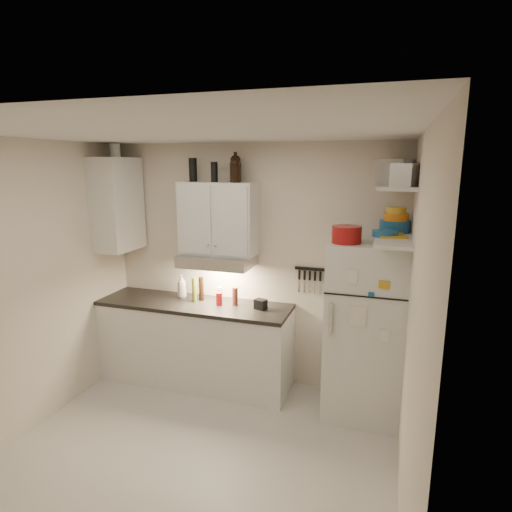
% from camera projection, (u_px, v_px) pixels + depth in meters
% --- Properties ---
extents(floor, '(3.20, 3.00, 0.02)m').
position_uv_depth(floor, '(193.00, 461.00, 3.51)').
color(floor, beige).
rests_on(floor, ground).
extents(ceiling, '(3.20, 3.00, 0.02)m').
position_uv_depth(ceiling, '(182.00, 130.00, 2.96)').
color(ceiling, white).
rests_on(ceiling, ground).
extents(back_wall, '(3.20, 0.02, 2.60)m').
position_uv_depth(back_wall, '(251.00, 266.00, 4.64)').
color(back_wall, beige).
rests_on(back_wall, ground).
extents(left_wall, '(0.02, 3.00, 2.60)m').
position_uv_depth(left_wall, '(21.00, 291.00, 3.72)').
color(left_wall, beige).
rests_on(left_wall, ground).
extents(right_wall, '(0.02, 3.00, 2.60)m').
position_uv_depth(right_wall, '(414.00, 336.00, 2.75)').
color(right_wall, beige).
rests_on(right_wall, ground).
extents(base_cabinet, '(2.10, 0.60, 0.88)m').
position_uv_depth(base_cabinet, '(195.00, 344.00, 4.70)').
color(base_cabinet, silver).
rests_on(base_cabinet, floor).
extents(countertop, '(2.10, 0.62, 0.04)m').
position_uv_depth(countertop, '(194.00, 304.00, 4.60)').
color(countertop, black).
rests_on(countertop, base_cabinet).
extents(upper_cabinet, '(0.80, 0.33, 0.75)m').
position_uv_depth(upper_cabinet, '(219.00, 218.00, 4.46)').
color(upper_cabinet, silver).
rests_on(upper_cabinet, back_wall).
extents(side_cabinet, '(0.33, 0.55, 1.00)m').
position_uv_depth(side_cabinet, '(117.00, 204.00, 4.65)').
color(side_cabinet, silver).
rests_on(side_cabinet, left_wall).
extents(range_hood, '(0.76, 0.46, 0.12)m').
position_uv_depth(range_hood, '(217.00, 260.00, 4.49)').
color(range_hood, silver).
rests_on(range_hood, back_wall).
extents(fridge, '(0.70, 0.68, 1.70)m').
position_uv_depth(fridge, '(365.00, 330.00, 4.03)').
color(fridge, silver).
rests_on(fridge, floor).
extents(shelf_hi, '(0.30, 0.95, 0.03)m').
position_uv_depth(shelf_hi, '(397.00, 186.00, 3.56)').
color(shelf_hi, silver).
rests_on(shelf_hi, right_wall).
extents(shelf_lo, '(0.30, 0.95, 0.03)m').
position_uv_depth(shelf_lo, '(394.00, 238.00, 3.66)').
color(shelf_lo, silver).
rests_on(shelf_lo, right_wall).
extents(knife_strip, '(0.42, 0.02, 0.03)m').
position_uv_depth(knife_strip, '(315.00, 269.00, 4.40)').
color(knife_strip, black).
rests_on(knife_strip, back_wall).
extents(dutch_oven, '(0.34, 0.34, 0.15)m').
position_uv_depth(dutch_oven, '(347.00, 234.00, 3.75)').
color(dutch_oven, maroon).
rests_on(dutch_oven, fridge).
extents(book_stack, '(0.27, 0.32, 0.09)m').
position_uv_depth(book_stack, '(391.00, 239.00, 3.69)').
color(book_stack, '#C38D18').
rests_on(book_stack, fridge).
extents(spice_jar, '(0.07, 0.07, 0.10)m').
position_uv_depth(spice_jar, '(380.00, 238.00, 3.71)').
color(spice_jar, silver).
rests_on(spice_jar, fridge).
extents(stock_pot, '(0.31, 0.31, 0.20)m').
position_uv_depth(stock_pot, '(397.00, 171.00, 3.84)').
color(stock_pot, silver).
rests_on(stock_pot, shelf_hi).
extents(tin_a, '(0.22, 0.20, 0.21)m').
position_uv_depth(tin_a, '(388.00, 172.00, 3.47)').
color(tin_a, '#AAAAAD').
rests_on(tin_a, shelf_hi).
extents(tin_b, '(0.23, 0.23, 0.17)m').
position_uv_depth(tin_b, '(405.00, 175.00, 3.26)').
color(tin_b, '#AAAAAD').
rests_on(tin_b, shelf_hi).
extents(bowl_teal, '(0.27, 0.27, 0.11)m').
position_uv_depth(bowl_teal, '(395.00, 226.00, 3.88)').
color(bowl_teal, '#185084').
rests_on(bowl_teal, shelf_lo).
extents(bowl_orange, '(0.22, 0.22, 0.07)m').
position_uv_depth(bowl_orange, '(396.00, 217.00, 3.84)').
color(bowl_orange, orange).
rests_on(bowl_orange, bowl_teal).
extents(bowl_yellow, '(0.17, 0.17, 0.05)m').
position_uv_depth(bowl_yellow, '(396.00, 210.00, 3.83)').
color(bowl_yellow, gold).
rests_on(bowl_yellow, bowl_orange).
extents(plates, '(0.24, 0.24, 0.05)m').
position_uv_depth(plates, '(385.00, 233.00, 3.65)').
color(plates, '#185084').
rests_on(plates, shelf_lo).
extents(growler_a, '(0.13, 0.13, 0.28)m').
position_uv_depth(growler_a, '(235.00, 168.00, 4.36)').
color(growler_a, black).
rests_on(growler_a, upper_cabinet).
extents(growler_b, '(0.12, 0.12, 0.24)m').
position_uv_depth(growler_b, '(235.00, 170.00, 4.23)').
color(growler_b, black).
rests_on(growler_b, upper_cabinet).
extents(thermos_a, '(0.08, 0.08, 0.20)m').
position_uv_depth(thermos_a, '(214.00, 172.00, 4.36)').
color(thermos_a, black).
rests_on(thermos_a, upper_cabinet).
extents(thermos_b, '(0.11, 0.11, 0.24)m').
position_uv_depth(thermos_b, '(193.00, 170.00, 4.47)').
color(thermos_b, black).
rests_on(thermos_b, upper_cabinet).
extents(side_jar, '(0.13, 0.13, 0.14)m').
position_uv_depth(side_jar, '(115.00, 150.00, 4.51)').
color(side_jar, silver).
rests_on(side_jar, side_cabinet).
extents(soap_bottle, '(0.14, 0.14, 0.29)m').
position_uv_depth(soap_bottle, '(182.00, 285.00, 4.75)').
color(soap_bottle, silver).
rests_on(soap_bottle, countertop).
extents(pepper_mill, '(0.07, 0.07, 0.20)m').
position_uv_depth(pepper_mill, '(235.00, 296.00, 4.50)').
color(pepper_mill, maroon).
rests_on(pepper_mill, countertop).
extents(oil_bottle, '(0.07, 0.07, 0.27)m').
position_uv_depth(oil_bottle, '(194.00, 290.00, 4.60)').
color(oil_bottle, '#525D17').
rests_on(oil_bottle, countertop).
extents(vinegar_bottle, '(0.06, 0.06, 0.26)m').
position_uv_depth(vinegar_bottle, '(201.00, 289.00, 4.66)').
color(vinegar_bottle, black).
rests_on(vinegar_bottle, countertop).
extents(clear_bottle, '(0.06, 0.06, 0.16)m').
position_uv_depth(clear_bottle, '(220.00, 294.00, 4.63)').
color(clear_bottle, silver).
rests_on(clear_bottle, countertop).
extents(red_jar, '(0.09, 0.09, 0.14)m').
position_uv_depth(red_jar, '(219.00, 299.00, 4.51)').
color(red_jar, maroon).
rests_on(red_jar, countertop).
extents(caddy, '(0.14, 0.12, 0.10)m').
position_uv_depth(caddy, '(261.00, 304.00, 4.39)').
color(caddy, black).
rests_on(caddy, countertop).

